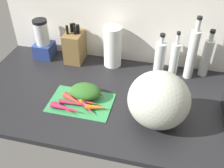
# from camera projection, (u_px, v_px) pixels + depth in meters

# --- Properties ---
(ground_plane) EXTENTS (1.70, 0.80, 0.03)m
(ground_plane) POSITION_uv_depth(u_px,v_px,m) (124.00, 99.00, 1.44)
(ground_plane) COLOR black
(wall_back) EXTENTS (1.70, 0.03, 0.60)m
(wall_back) POSITION_uv_depth(u_px,v_px,m) (139.00, 16.00, 1.55)
(wall_back) COLOR silver
(wall_back) RESTS_ON ground_plane
(cutting_board) EXTENTS (0.33, 0.22, 0.01)m
(cutting_board) POSITION_uv_depth(u_px,v_px,m) (81.00, 102.00, 1.39)
(cutting_board) COLOR #338C4C
(cutting_board) RESTS_ON ground_plane
(carrot_0) EXTENTS (0.12, 0.05, 0.03)m
(carrot_0) POSITION_uv_depth(u_px,v_px,m) (97.00, 107.00, 1.33)
(carrot_0) COLOR orange
(carrot_0) RESTS_ON cutting_board
(carrot_1) EXTENTS (0.13, 0.09, 0.03)m
(carrot_1) POSITION_uv_depth(u_px,v_px,m) (73.00, 100.00, 1.38)
(carrot_1) COLOR red
(carrot_1) RESTS_ON cutting_board
(carrot_2) EXTENTS (0.10, 0.09, 0.02)m
(carrot_2) POSITION_uv_depth(u_px,v_px,m) (88.00, 108.00, 1.33)
(carrot_2) COLOR #B2264C
(carrot_2) RESTS_ON cutting_board
(carrot_3) EXTENTS (0.15, 0.10, 0.03)m
(carrot_3) POSITION_uv_depth(u_px,v_px,m) (96.00, 91.00, 1.43)
(carrot_3) COLOR #B2264C
(carrot_3) RESTS_ON cutting_board
(carrot_4) EXTENTS (0.11, 0.02, 0.02)m
(carrot_4) POSITION_uv_depth(u_px,v_px,m) (90.00, 103.00, 1.37)
(carrot_4) COLOR red
(carrot_4) RESTS_ON cutting_board
(carrot_5) EXTENTS (0.17, 0.05, 0.03)m
(carrot_5) POSITION_uv_depth(u_px,v_px,m) (66.00, 108.00, 1.33)
(carrot_5) COLOR #B2264C
(carrot_5) RESTS_ON cutting_board
(carrot_6) EXTENTS (0.13, 0.13, 0.03)m
(carrot_6) POSITION_uv_depth(u_px,v_px,m) (77.00, 98.00, 1.39)
(carrot_6) COLOR red
(carrot_6) RESTS_ON cutting_board
(carrot_7) EXTENTS (0.09, 0.09, 0.03)m
(carrot_7) POSITION_uv_depth(u_px,v_px,m) (89.00, 99.00, 1.39)
(carrot_7) COLOR orange
(carrot_7) RESTS_ON cutting_board
(carrot_8) EXTENTS (0.14, 0.03, 0.02)m
(carrot_8) POSITION_uv_depth(u_px,v_px,m) (72.00, 103.00, 1.36)
(carrot_8) COLOR #B2264C
(carrot_8) RESTS_ON cutting_board
(carrot_9) EXTENTS (0.14, 0.07, 0.02)m
(carrot_9) POSITION_uv_depth(u_px,v_px,m) (64.00, 108.00, 1.33)
(carrot_9) COLOR #B2264C
(carrot_9) RESTS_ON cutting_board
(carrot_greens_pile) EXTENTS (0.17, 0.13, 0.07)m
(carrot_greens_pile) POSITION_uv_depth(u_px,v_px,m) (85.00, 91.00, 1.40)
(carrot_greens_pile) COLOR #2D6023
(carrot_greens_pile) RESTS_ON cutting_board
(winter_squash) EXTENTS (0.29, 0.26, 0.28)m
(winter_squash) POSITION_uv_depth(u_px,v_px,m) (159.00, 100.00, 1.20)
(winter_squash) COLOR #B2B7A8
(winter_squash) RESTS_ON ground_plane
(knife_block) EXTENTS (0.11, 0.15, 0.25)m
(knife_block) POSITION_uv_depth(u_px,v_px,m) (75.00, 46.00, 1.67)
(knife_block) COLOR brown
(knife_block) RESTS_ON ground_plane
(blender_appliance) EXTENTS (0.12, 0.12, 0.26)m
(blender_appliance) POSITION_uv_depth(u_px,v_px,m) (43.00, 41.00, 1.70)
(blender_appliance) COLOR navy
(blender_appliance) RESTS_ON ground_plane
(paper_towel_roll) EXTENTS (0.11, 0.11, 0.26)m
(paper_towel_roll) POSITION_uv_depth(u_px,v_px,m) (113.00, 47.00, 1.61)
(paper_towel_roll) COLOR white
(paper_towel_roll) RESTS_ON ground_plane
(bottle_0) EXTENTS (0.06, 0.06, 0.25)m
(bottle_0) POSITION_uv_depth(u_px,v_px,m) (160.00, 56.00, 1.57)
(bottle_0) COLOR silver
(bottle_0) RESTS_ON ground_plane
(bottle_1) EXTENTS (0.05, 0.05, 0.28)m
(bottle_1) POSITION_uv_depth(u_px,v_px,m) (175.00, 58.00, 1.54)
(bottle_1) COLOR silver
(bottle_1) RESTS_ON ground_plane
(bottle_2) EXTENTS (0.05, 0.05, 0.38)m
(bottle_2) POSITION_uv_depth(u_px,v_px,m) (192.00, 54.00, 1.48)
(bottle_2) COLOR silver
(bottle_2) RESTS_ON ground_plane
(bottle_3) EXTENTS (0.05, 0.05, 0.29)m
(bottle_3) POSITION_uv_depth(u_px,v_px,m) (206.00, 57.00, 1.52)
(bottle_3) COLOR silver
(bottle_3) RESTS_ON ground_plane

